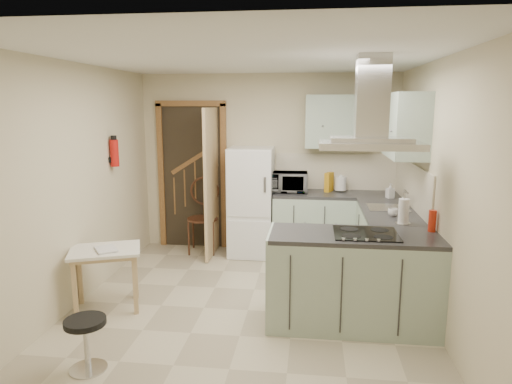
# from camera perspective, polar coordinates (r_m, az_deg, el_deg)

# --- Properties ---
(floor) EXTENTS (4.20, 4.20, 0.00)m
(floor) POSITION_cam_1_polar(r_m,az_deg,el_deg) (4.83, -1.03, -14.55)
(floor) COLOR #BBB092
(floor) RESTS_ON ground
(ceiling) EXTENTS (4.20, 4.20, 0.00)m
(ceiling) POSITION_cam_1_polar(r_m,az_deg,el_deg) (4.38, -1.14, 16.47)
(ceiling) COLOR silver
(ceiling) RESTS_ON back_wall
(back_wall) EXTENTS (3.60, 0.00, 3.60)m
(back_wall) POSITION_cam_1_polar(r_m,az_deg,el_deg) (6.50, 1.50, 3.59)
(back_wall) COLOR beige
(back_wall) RESTS_ON floor
(left_wall) EXTENTS (0.00, 4.20, 4.20)m
(left_wall) POSITION_cam_1_polar(r_m,az_deg,el_deg) (5.01, -21.91, 0.64)
(left_wall) COLOR beige
(left_wall) RESTS_ON floor
(right_wall) EXTENTS (0.00, 4.20, 4.20)m
(right_wall) POSITION_cam_1_polar(r_m,az_deg,el_deg) (4.55, 21.96, -0.33)
(right_wall) COLOR beige
(right_wall) RESTS_ON floor
(doorway) EXTENTS (1.10, 0.12, 2.10)m
(doorway) POSITION_cam_1_polar(r_m,az_deg,el_deg) (6.69, -7.95, 1.97)
(doorway) COLOR brown
(doorway) RESTS_ON floor
(fridge) EXTENTS (0.60, 0.60, 1.50)m
(fridge) POSITION_cam_1_polar(r_m,az_deg,el_deg) (6.31, -0.59, -1.23)
(fridge) COLOR white
(fridge) RESTS_ON floor
(counter_back) EXTENTS (1.08, 0.60, 0.90)m
(counter_back) POSITION_cam_1_polar(r_m,az_deg,el_deg) (6.33, 7.18, -4.08)
(counter_back) COLOR #9EB2A0
(counter_back) RESTS_ON floor
(counter_right) EXTENTS (0.60, 1.95, 0.90)m
(counter_right) POSITION_cam_1_polar(r_m,az_deg,el_deg) (5.75, 15.64, -5.94)
(counter_right) COLOR #9EB2A0
(counter_right) RESTS_ON floor
(splashback) EXTENTS (1.68, 0.02, 0.50)m
(splashback) POSITION_cam_1_polar(r_m,az_deg,el_deg) (6.48, 9.97, 2.52)
(splashback) COLOR beige
(splashback) RESTS_ON counter_back
(wall_cabinet_back) EXTENTS (0.85, 0.35, 0.70)m
(wall_cabinet_back) POSITION_cam_1_polar(r_m,az_deg,el_deg) (6.26, 10.17, 8.66)
(wall_cabinet_back) COLOR #9EB2A0
(wall_cabinet_back) RESTS_ON back_wall
(wall_cabinet_right) EXTENTS (0.35, 0.90, 0.70)m
(wall_cabinet_right) POSITION_cam_1_polar(r_m,az_deg,el_deg) (5.27, 18.21, 7.91)
(wall_cabinet_right) COLOR #9EB2A0
(wall_cabinet_right) RESTS_ON right_wall
(peninsula) EXTENTS (1.55, 0.65, 0.90)m
(peninsula) POSITION_cam_1_polar(r_m,az_deg,el_deg) (4.46, 12.00, -10.69)
(peninsula) COLOR #9EB2A0
(peninsula) RESTS_ON floor
(hob) EXTENTS (0.58, 0.50, 0.01)m
(hob) POSITION_cam_1_polar(r_m,az_deg,el_deg) (4.33, 13.56, -5.06)
(hob) COLOR black
(hob) RESTS_ON peninsula
(extractor_hood) EXTENTS (0.90, 0.55, 0.10)m
(extractor_hood) POSITION_cam_1_polar(r_m,az_deg,el_deg) (4.19, 14.05, 5.72)
(extractor_hood) COLOR silver
(extractor_hood) RESTS_ON ceiling
(sink) EXTENTS (0.45, 0.40, 0.01)m
(sink) POSITION_cam_1_polar(r_m,az_deg,el_deg) (5.47, 16.15, -1.89)
(sink) COLOR silver
(sink) RESTS_ON counter_right
(fire_extinguisher) EXTENTS (0.10, 0.10, 0.32)m
(fire_extinguisher) POSITION_cam_1_polar(r_m,az_deg,el_deg) (5.75, -17.27, 4.67)
(fire_extinguisher) COLOR #B2140F
(fire_extinguisher) RESTS_ON left_wall
(drop_leaf_table) EXTENTS (0.82, 0.72, 0.64)m
(drop_leaf_table) POSITION_cam_1_polar(r_m,az_deg,el_deg) (4.98, -18.16, -10.29)
(drop_leaf_table) COLOR tan
(drop_leaf_table) RESTS_ON floor
(bentwood_chair) EXTENTS (0.46, 0.46, 0.96)m
(bentwood_chair) POSITION_cam_1_polar(r_m,az_deg,el_deg) (6.51, -6.70, -3.36)
(bentwood_chair) COLOR #442616
(bentwood_chair) RESTS_ON floor
(stool) EXTENTS (0.39, 0.39, 0.43)m
(stool) POSITION_cam_1_polar(r_m,az_deg,el_deg) (4.01, -20.41, -17.41)
(stool) COLOR black
(stool) RESTS_ON floor
(microwave) EXTENTS (0.50, 0.35, 0.27)m
(microwave) POSITION_cam_1_polar(r_m,az_deg,el_deg) (6.23, 4.18, 1.25)
(microwave) COLOR black
(microwave) RESTS_ON counter_back
(kettle) EXTENTS (0.20, 0.20, 0.23)m
(kettle) POSITION_cam_1_polar(r_m,az_deg,el_deg) (6.34, 10.53, 1.09)
(kettle) COLOR silver
(kettle) RESTS_ON counter_back
(cereal_box) EXTENTS (0.14, 0.19, 0.26)m
(cereal_box) POSITION_cam_1_polar(r_m,az_deg,el_deg) (6.32, 9.11, 1.23)
(cereal_box) COLOR #C38B17
(cereal_box) RESTS_ON counter_back
(soap_bottle) EXTENTS (0.11, 0.11, 0.19)m
(soap_bottle) POSITION_cam_1_polar(r_m,az_deg,el_deg) (6.05, 16.42, 0.13)
(soap_bottle) COLOR #A6A3AF
(soap_bottle) RESTS_ON counter_right
(paper_towel) EXTENTS (0.13, 0.13, 0.26)m
(paper_towel) POSITION_cam_1_polar(r_m,az_deg,el_deg) (4.77, 17.97, -2.27)
(paper_towel) COLOR silver
(paper_towel) RESTS_ON counter_right
(cup) EXTENTS (0.11, 0.11, 0.08)m
(cup) POSITION_cam_1_polar(r_m,az_deg,el_deg) (5.08, 16.75, -2.47)
(cup) COLOR silver
(cup) RESTS_ON counter_right
(red_bottle) EXTENTS (0.08, 0.08, 0.20)m
(red_bottle) POSITION_cam_1_polar(r_m,az_deg,el_deg) (4.58, 21.18, -3.39)
(red_bottle) COLOR red
(red_bottle) RESTS_ON peninsula
(book) EXTENTS (0.30, 0.32, 0.11)m
(book) POSITION_cam_1_polar(r_m,az_deg,el_deg) (4.80, -19.38, -6.40)
(book) COLOR #994133
(book) RESTS_ON drop_leaf_table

